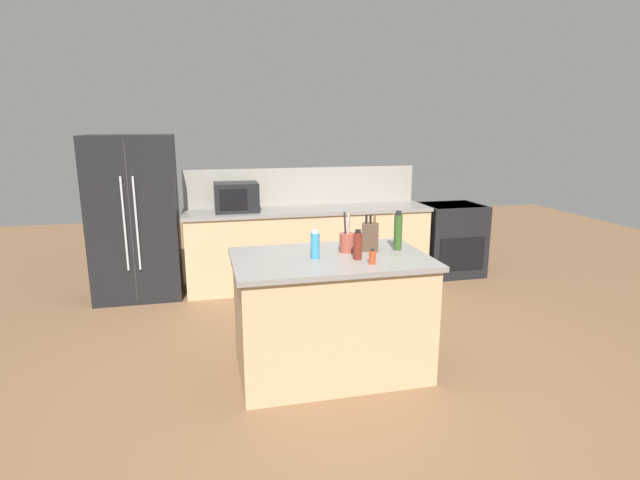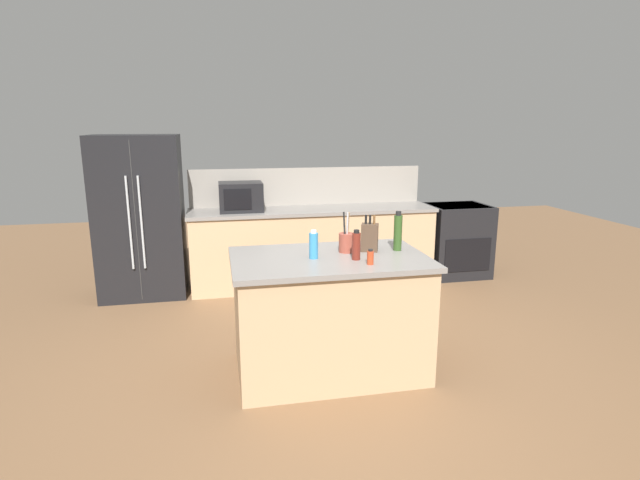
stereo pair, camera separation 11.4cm
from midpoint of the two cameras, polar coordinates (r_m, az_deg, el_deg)
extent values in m
plane|color=brown|center=(4.15, 0.35, -14.53)|extent=(14.00, 14.00, 0.00)
cube|color=tan|center=(6.07, -1.84, -0.96)|extent=(2.90, 0.62, 0.90)
cube|color=gray|center=(5.98, -1.88, 3.42)|extent=(2.94, 0.66, 0.04)
cube|color=gray|center=(6.25, -2.48, 6.15)|extent=(2.90, 0.03, 0.46)
cube|color=tan|center=(3.96, 0.36, -8.76)|extent=(1.43, 0.89, 0.90)
cube|color=gray|center=(3.81, 0.37, -2.19)|extent=(1.49, 0.95, 0.04)
cube|color=black|center=(5.96, -20.91, 2.41)|extent=(0.93, 0.72, 1.81)
cube|color=#2D2D2D|center=(5.61, -21.36, 1.74)|extent=(0.01, 0.00, 1.72)
cylinder|color=#ADB2B7|center=(5.60, -21.99, 1.67)|extent=(0.02, 0.02, 1.00)
cylinder|color=#ADB2B7|center=(5.59, -20.77, 1.74)|extent=(0.02, 0.02, 1.00)
cube|color=black|center=(6.70, 14.19, 0.07)|extent=(0.76, 0.64, 0.92)
cube|color=black|center=(6.45, 15.45, -1.56)|extent=(0.61, 0.01, 0.41)
cube|color=black|center=(6.62, 14.40, 3.87)|extent=(0.68, 0.58, 0.02)
cube|color=black|center=(5.84, -10.10, 4.85)|extent=(0.49, 0.38, 0.33)
cube|color=black|center=(5.65, -10.43, 4.56)|extent=(0.31, 0.01, 0.23)
cube|color=#4C3828|center=(3.97, 4.93, 0.32)|extent=(0.16, 0.14, 0.22)
cylinder|color=black|center=(3.95, 4.50, 2.39)|extent=(0.02, 0.02, 0.07)
cylinder|color=black|center=(3.94, 4.97, 2.37)|extent=(0.02, 0.02, 0.07)
cylinder|color=brown|center=(3.94, 5.44, 2.36)|extent=(0.02, 0.02, 0.07)
cylinder|color=brown|center=(3.93, 2.28, -0.30)|extent=(0.12, 0.12, 0.15)
cylinder|color=olive|center=(3.91, 2.47, 1.95)|extent=(0.01, 0.05, 0.18)
cylinder|color=black|center=(3.90, 2.03, 1.92)|extent=(0.01, 0.05, 0.18)
cylinder|color=#B2B2B7|center=(3.89, 2.39, 1.87)|extent=(0.01, 0.03, 0.18)
cylinder|color=#3384BC|center=(3.73, -1.44, -0.68)|extent=(0.07, 0.07, 0.19)
cylinder|color=white|center=(3.71, -1.45, 0.95)|extent=(0.04, 0.04, 0.02)
cylinder|color=#B73D1E|center=(3.61, 5.11, -1.99)|extent=(0.05, 0.05, 0.10)
cylinder|color=black|center=(3.60, 5.13, -1.12)|extent=(0.03, 0.03, 0.02)
cylinder|color=maroon|center=(3.71, 3.47, -0.71)|extent=(0.06, 0.06, 0.20)
cylinder|color=black|center=(3.69, 3.49, 1.00)|extent=(0.04, 0.04, 0.02)
cylinder|color=#2D4C1E|center=(4.02, 8.10, 0.85)|extent=(0.07, 0.07, 0.28)
cylinder|color=black|center=(3.99, 8.17, 3.08)|extent=(0.04, 0.04, 0.03)
camera|label=1|loc=(0.06, -90.79, -0.18)|focal=28.00mm
camera|label=2|loc=(0.06, 89.21, 0.18)|focal=28.00mm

